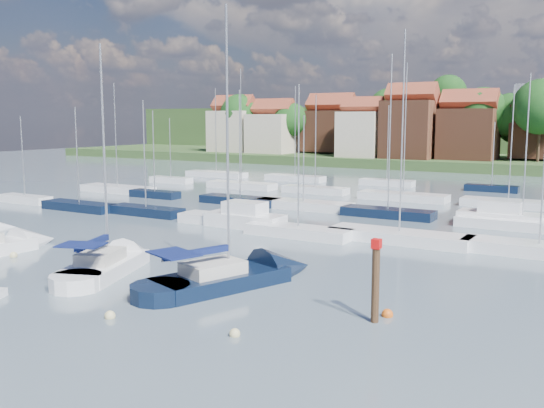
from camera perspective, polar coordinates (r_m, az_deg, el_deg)
The scene contains 13 objects.
ground at distance 67.74m, azimuth 10.58°, elevation 0.03°, with size 260.00×260.00×0.00m, color #4F626B.
sailboat_left at distance 46.49m, azimuth -24.26°, elevation -3.76°, with size 2.99×10.40×14.11m.
sailboat_centre at distance 39.15m, azimuth -14.65°, elevation -5.43°, with size 6.34×11.21×14.81m.
sailboat_navy at distance 34.85m, azimuth -2.76°, elevation -6.85°, with size 7.08×12.38×16.63m.
timber_piling at distance 28.55m, azimuth 9.67°, elevation -9.16°, with size 0.40×0.40×6.16m.
buoy_c at distance 35.74m, azimuth -18.01°, elevation -7.45°, with size 0.53×0.53×0.53m, color #D85914.
buoy_d at distance 29.97m, azimuth -15.00°, elevation -10.33°, with size 0.52×0.52×0.52m, color beige.
buoy_e at distance 35.89m, azimuth -1.68°, elevation -6.98°, with size 0.43×0.43×0.43m, color beige.
buoy_f at distance 26.79m, azimuth -3.53°, elevation -12.30°, with size 0.49×0.49×0.49m, color beige.
buoy_g at distance 29.70m, azimuth 10.79°, elevation -10.36°, with size 0.55×0.55×0.55m, color #D85914.
buoy_h at distance 44.73m, azimuth -23.14°, elevation -4.61°, with size 0.52×0.52×0.52m, color beige.
marina_field at distance 62.52m, azimuth 10.69°, elevation -0.24°, with size 79.62×41.41×15.93m.
far_shore_town at distance 157.16m, azimuth 23.19°, elevation 5.71°, with size 212.46×90.00×22.27m.
Camera 1 is at (22.91, -23.06, 9.32)m, focal length 40.00 mm.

